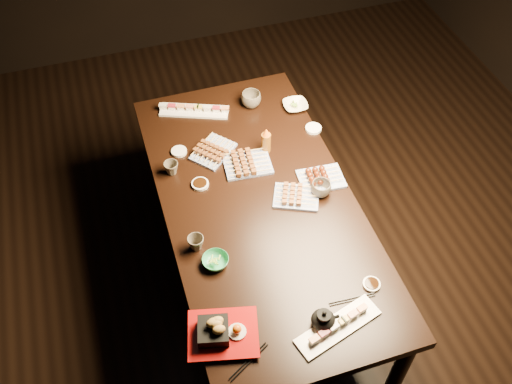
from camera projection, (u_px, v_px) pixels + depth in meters
ground at (323, 270)px, 3.36m from camera, size 5.00×5.00×0.00m
dining_table at (259, 247)px, 3.01m from camera, size 1.16×1.91×0.75m
sushi_platter_near at (338, 325)px, 2.28m from camera, size 0.39×0.20×0.05m
sushi_platter_far at (194, 109)px, 3.13m from camera, size 0.39×0.24×0.05m
yakitori_plate_center at (248, 162)px, 2.86m from camera, size 0.25×0.19×0.06m
yakitori_plate_right at (296, 194)px, 2.72m from camera, size 0.26×0.23×0.05m
yakitori_plate_left at (213, 149)px, 2.92m from camera, size 0.27×0.26×0.06m
tsukune_plate at (321, 176)px, 2.80m from camera, size 0.23×0.18×0.06m
edamame_bowl_green at (216, 261)px, 2.48m from camera, size 0.16×0.16×0.04m
edamame_bowl_cream at (295, 106)px, 3.15m from camera, size 0.14×0.14×0.03m
tempura_tray at (223, 330)px, 2.24m from camera, size 0.32×0.28×0.10m
teacup_near_left at (196, 243)px, 2.53m from camera, size 0.10×0.10×0.07m
teacup_mid_right at (321, 189)px, 2.73m from camera, size 0.11×0.11×0.08m
teacup_far_left at (171, 168)px, 2.82m from camera, size 0.10×0.10×0.07m
teacup_far_right at (251, 99)px, 3.15m from camera, size 0.11×0.11×0.09m
teapot at (323, 319)px, 2.27m from camera, size 0.13×0.13×0.10m
condiment_bottle at (266, 140)px, 2.89m from camera, size 0.06×0.06×0.15m
sauce_dish_west at (200, 184)px, 2.79m from camera, size 0.11×0.11×0.01m
sauce_dish_east at (313, 128)px, 3.05m from camera, size 0.10×0.10×0.02m
sauce_dish_se at (371, 284)px, 2.42m from camera, size 0.09×0.09×0.01m
sauce_dish_nw at (179, 151)px, 2.93m from camera, size 0.09×0.09×0.01m
chopsticks_near at (249, 361)px, 2.20m from camera, size 0.19×0.11×0.01m
chopsticks_se at (352, 299)px, 2.38m from camera, size 0.20×0.03×0.01m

